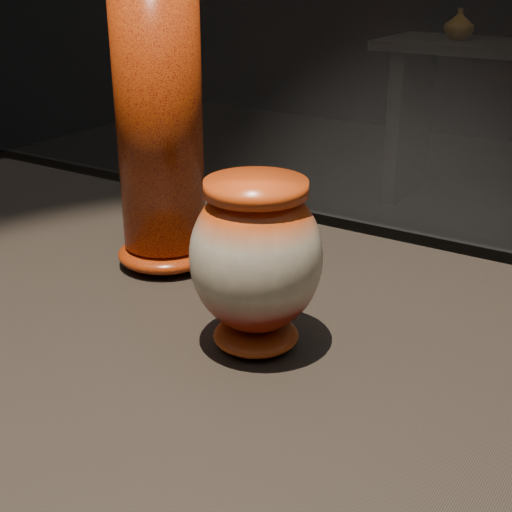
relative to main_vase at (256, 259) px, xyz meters
The scene contains 3 objects.
main_vase is the anchor object (origin of this frame).
tall_vase 0.28m from the main_vase, 151.59° to the left, with size 0.15×0.15×0.44m.
back_vase_left 3.38m from the main_vase, 104.32° to the left, with size 0.15×0.15×0.16m, color #A06717.
Camera 1 is at (0.29, -0.58, 1.31)m, focal length 50.00 mm.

